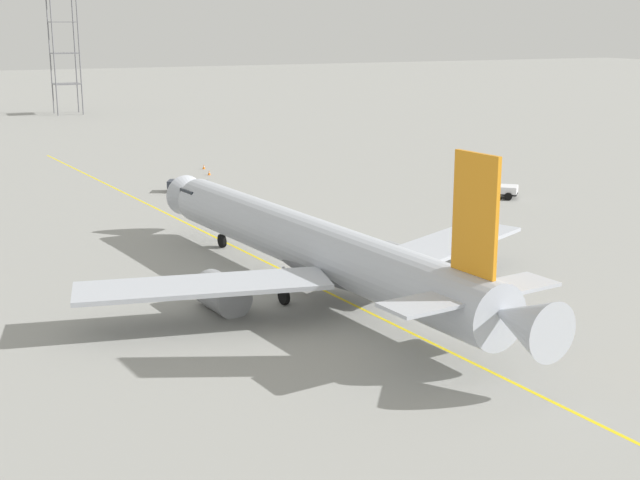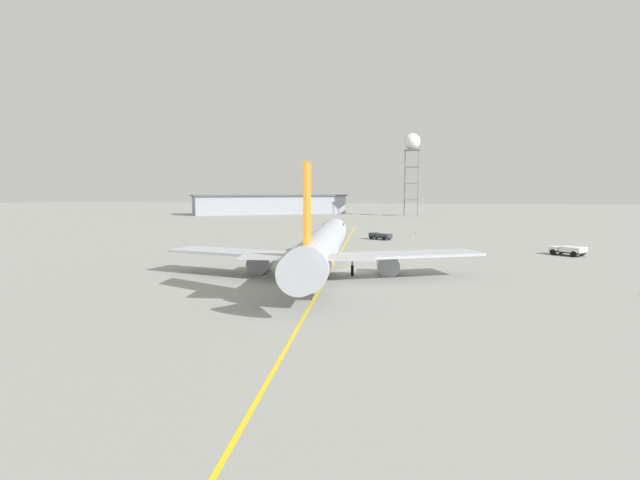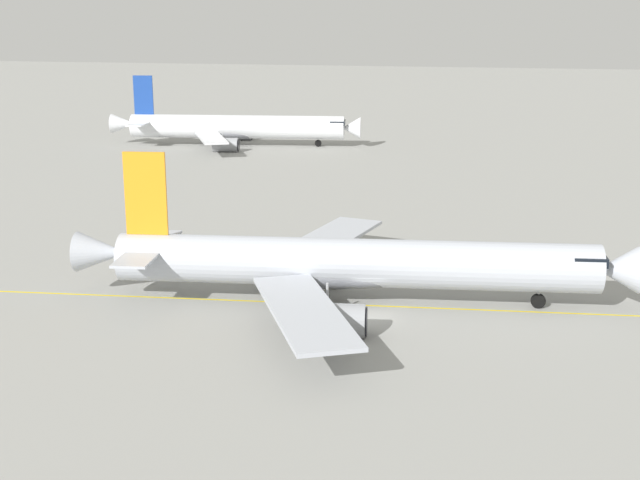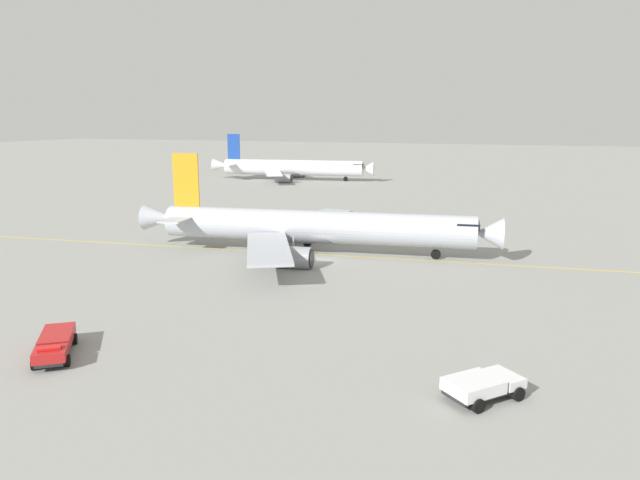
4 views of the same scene
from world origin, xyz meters
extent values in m
plane|color=gray|center=(0.00, 0.00, 0.00)|extent=(600.00, 600.00, 0.00)
cylinder|color=#B2B7C1|center=(1.41, -2.70, 3.14)|extent=(36.12, 8.24, 3.64)
cone|color=#B2B7C1|center=(-17.60, -5.17, 3.14)|extent=(3.42, 3.82, 3.46)
cone|color=#B2B7C1|center=(20.72, -0.20, 3.44)|extent=(4.37, 3.58, 3.10)
cube|color=black|center=(-15.42, -4.89, 3.96)|extent=(2.78, 3.38, 0.70)
ellipsoid|color=slate|center=(3.19, -2.47, 2.14)|extent=(13.26, 4.92, 2.00)
cube|color=orange|center=(17.10, -0.67, 8.12)|extent=(3.20, 0.65, 6.31)
cube|color=#B2B7C1|center=(17.49, -3.65, 3.87)|extent=(3.17, 4.86, 0.20)
cube|color=#B2B7C1|center=(16.71, 2.32, 3.87)|extent=(3.17, 4.86, 0.20)
cube|color=#B2B7C1|center=(5.37, -11.57, 2.50)|extent=(7.15, 15.51, 0.28)
cube|color=#B2B7C1|center=(2.98, 6.88, 2.50)|extent=(10.44, 15.28, 0.28)
cylinder|color=gray|center=(3.03, -9.61, 1.07)|extent=(3.93, 2.83, 2.38)
cylinder|color=black|center=(1.17, -9.85, 1.07)|extent=(0.41, 2.02, 2.02)
cylinder|color=gray|center=(1.22, 4.39, 1.07)|extent=(3.93, 2.83, 2.38)
cylinder|color=black|center=(-0.65, 4.15, 1.07)|extent=(0.41, 2.02, 2.02)
cylinder|color=#9EA0A5|center=(-12.14, -4.46, 1.53)|extent=(0.20, 0.20, 1.95)
cylinder|color=black|center=(-12.14, -4.46, 0.55)|extent=(1.13, 0.44, 1.10)
cylinder|color=#9EA0A5|center=(3.61, -5.67, 1.53)|extent=(0.20, 0.20, 1.95)
cylinder|color=black|center=(3.61, -5.67, 0.55)|extent=(1.13, 0.44, 1.10)
cylinder|color=#9EA0A5|center=(2.78, 0.72, 1.53)|extent=(0.20, 0.20, 1.95)
cylinder|color=black|center=(2.78, 0.72, 0.55)|extent=(1.13, 0.44, 1.10)
cube|color=#232326|center=(-36.48, 0.01, 0.42)|extent=(3.25, 4.39, 0.20)
cube|color=#2D333D|center=(-37.13, -1.29, 0.87)|extent=(2.21, 1.93, 0.70)
cube|color=black|center=(-37.36, -1.75, 0.97)|extent=(1.43, 0.77, 0.39)
cube|color=#2D333D|center=(-36.16, 0.65, 0.82)|extent=(2.86, 3.23, 0.60)
cylinder|color=black|center=(-36.30, -1.70, 0.32)|extent=(0.54, 0.70, 0.64)
cylinder|color=black|center=(-37.95, -0.87, 0.32)|extent=(0.54, 0.70, 0.64)
cylinder|color=black|center=(-35.07, 0.77, 0.32)|extent=(0.54, 0.70, 0.64)
cylinder|color=black|center=(-36.72, 1.60, 0.32)|extent=(0.54, 0.70, 0.64)
cube|color=#232326|center=(-19.86, 27.88, 0.50)|extent=(4.35, 4.52, 0.20)
cube|color=white|center=(-20.89, 26.75, 0.88)|extent=(2.56, 2.49, 0.55)
cube|color=black|center=(-21.26, 26.34, 0.96)|extent=(1.46, 1.34, 0.31)
cube|color=white|center=(-19.36, 28.44, 0.95)|extent=(3.59, 3.63, 0.70)
cylinder|color=black|center=(-20.05, 25.99, 0.40)|extent=(0.74, 0.78, 0.80)
cylinder|color=black|center=(-21.73, 27.51, 0.40)|extent=(0.74, 0.78, 0.80)
cylinder|color=black|center=(-18.09, 28.15, 0.40)|extent=(0.74, 0.78, 0.80)
cylinder|color=black|center=(-19.77, 29.67, 0.40)|extent=(0.74, 0.78, 0.80)
cylinder|color=slate|center=(-123.30, 4.92, 11.75)|extent=(0.24, 0.24, 23.50)
cylinder|color=slate|center=(-128.12, 4.92, 11.75)|extent=(0.24, 0.24, 23.50)
cylinder|color=slate|center=(-128.12, 0.10, 11.75)|extent=(0.24, 0.24, 23.50)
cylinder|color=slate|center=(-123.30, 0.10, 11.75)|extent=(0.24, 0.24, 23.50)
cube|color=slate|center=(-125.71, 2.51, 5.87)|extent=(5.02, 5.02, 0.16)
cube|color=slate|center=(-125.71, 2.51, 11.75)|extent=(5.02, 5.02, 0.16)
cube|color=slate|center=(-125.71, 2.51, 17.62)|extent=(5.02, 5.02, 0.16)
cube|color=slate|center=(-125.71, 2.51, 23.65)|extent=(5.62, 5.62, 0.30)
sphere|color=white|center=(-125.71, 2.51, 26.70)|extent=(5.80, 5.80, 5.80)
cube|color=#999EA8|center=(-128.21, -51.98, 3.51)|extent=(42.49, 56.57, 7.02)
cube|color=#4C515B|center=(-128.21, -51.98, 7.27)|extent=(44.14, 58.23, 0.50)
cube|color=yellow|center=(1.90, -2.03, 0.00)|extent=(144.21, 15.50, 0.01)
cone|color=orange|center=(-45.59, 5.35, 0.28)|extent=(0.36, 0.36, 0.55)
cylinder|color=white|center=(-45.59, 5.35, 0.30)|extent=(0.22, 0.22, 0.06)
cone|color=orange|center=(-50.07, 6.12, 0.28)|extent=(0.36, 0.36, 0.55)
cylinder|color=white|center=(-50.07, 6.12, 0.30)|extent=(0.22, 0.22, 0.06)
camera|label=1|loc=(53.47, -26.38, 17.64)|focal=49.48mm
camera|label=2|loc=(53.79, 8.50, 9.06)|focal=27.23mm
camera|label=3|loc=(-9.80, 58.50, 21.28)|focal=48.52mm
camera|label=4|loc=(-21.63, 59.56, 15.40)|focal=33.02mm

